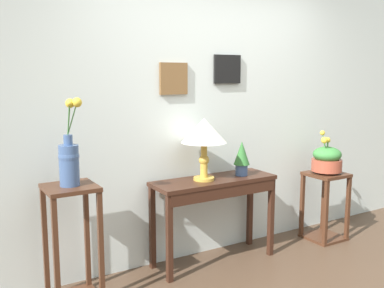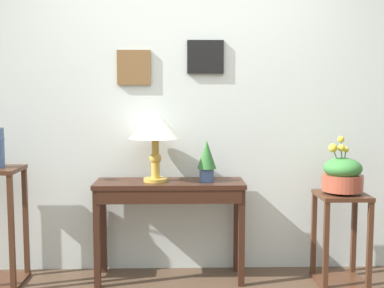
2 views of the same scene
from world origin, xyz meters
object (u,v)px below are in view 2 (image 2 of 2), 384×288
(planter_bowl_wide_right, at_px, (342,175))
(pedestal_stand_right, at_px, (341,239))
(table_lamp, at_px, (155,128))
(potted_plant_on_console, at_px, (207,159))
(console_table, at_px, (170,198))

(planter_bowl_wide_right, bearing_deg, pedestal_stand_right, -2.27)
(table_lamp, bearing_deg, potted_plant_on_console, -3.84)
(pedestal_stand_right, bearing_deg, console_table, 175.82)
(table_lamp, height_order, potted_plant_on_console, table_lamp)
(console_table, xyz_separation_m, planter_bowl_wide_right, (1.28, -0.09, 0.19))
(planter_bowl_wide_right, bearing_deg, table_lamp, 175.22)
(planter_bowl_wide_right, bearing_deg, console_table, 175.81)
(table_lamp, bearing_deg, pedestal_stand_right, -4.78)
(table_lamp, distance_m, planter_bowl_wide_right, 1.43)
(potted_plant_on_console, bearing_deg, pedestal_stand_right, -5.14)
(potted_plant_on_console, xyz_separation_m, planter_bowl_wide_right, (1.00, -0.09, -0.11))
(table_lamp, relative_size, potted_plant_on_console, 1.72)
(console_table, xyz_separation_m, potted_plant_on_console, (0.28, -0.00, 0.29))
(console_table, relative_size, potted_plant_on_console, 3.62)
(console_table, height_order, planter_bowl_wide_right, planter_bowl_wide_right)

